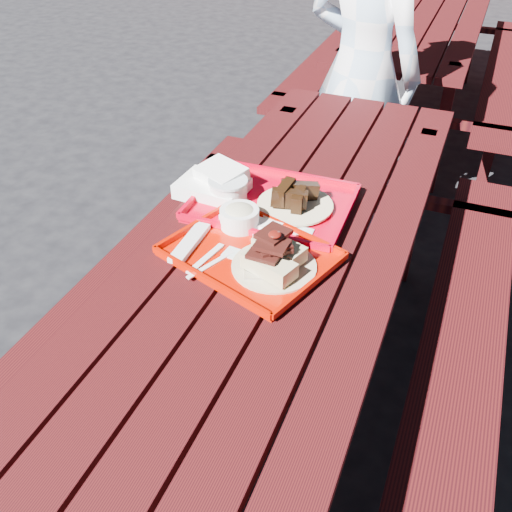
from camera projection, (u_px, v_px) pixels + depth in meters
name	position (u px, v px, depth m)	size (l,w,h in m)	color
ground	(271.00, 409.00, 2.12)	(60.00, 60.00, 0.00)	black
picnic_table_near	(274.00, 295.00, 1.78)	(1.41, 2.40, 0.75)	#3A0B0B
picnic_table_far	(420.00, 42.00, 3.84)	(1.41, 2.40, 0.75)	#3A0B0B
near_tray	(255.00, 245.00, 1.61)	(0.53, 0.46, 0.14)	#B10F00
far_tray	(269.00, 201.00, 1.82)	(0.50, 0.40, 0.08)	#C50018
white_cloth	(215.00, 184.00, 1.88)	(0.23, 0.20, 0.09)	white
person	(361.00, 70.00, 2.67)	(0.59, 0.39, 1.62)	#A5C5E2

